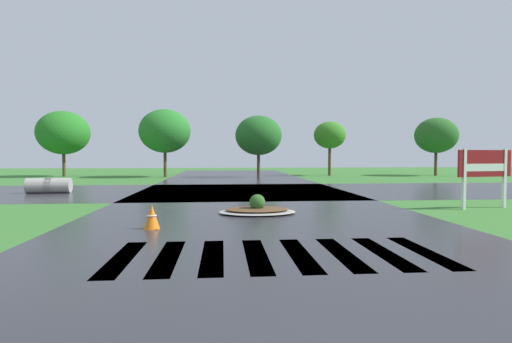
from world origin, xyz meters
TOP-DOWN VIEW (x-y plane):
  - asphalt_roadway at (0.00, 10.00)m, footprint 11.66×80.00m
  - asphalt_cross_road at (0.00, 20.07)m, footprint 90.00×10.50m
  - crosswalk_stripes at (-0.00, 5.49)m, footprint 6.75×2.92m
  - estate_billboard at (8.92, 11.94)m, footprint 2.43×0.54m
  - median_island at (0.08, 11.36)m, footprint 2.72×1.86m
  - drainage_pipe_stack at (-10.45, 19.71)m, footprint 2.27×0.98m
  - traffic_cone at (-3.11, 8.68)m, footprint 0.44×0.44m
  - background_treeline at (-1.55, 35.20)m, footprint 40.27×7.34m

SIDE VIEW (x-z plane):
  - crosswalk_stripes at x=0.00m, z-range 0.00..0.01m
  - asphalt_roadway at x=0.00m, z-range 0.00..0.01m
  - asphalt_cross_road at x=0.00m, z-range 0.00..0.01m
  - median_island at x=0.08m, z-range -0.20..0.48m
  - traffic_cone at x=-3.11m, z-range -0.01..0.68m
  - drainage_pipe_stack at x=-10.45m, z-range 0.00..0.82m
  - estate_billboard at x=8.92m, z-range 0.44..2.75m
  - background_treeline at x=-1.55m, z-range 0.93..7.16m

